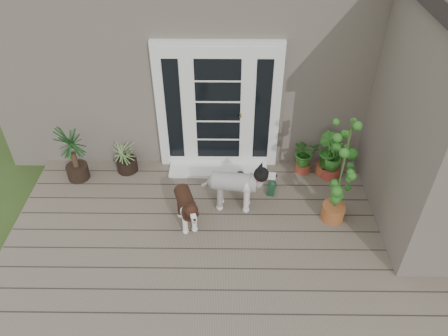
{
  "coord_description": "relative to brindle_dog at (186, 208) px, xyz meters",
  "views": [
    {
      "loc": [
        -0.05,
        -3.12,
        4.64
      ],
      "look_at": [
        -0.1,
        1.75,
        0.7
      ],
      "focal_mm": 34.65,
      "sensor_mm": 36.0,
      "label": 1
    }
  ],
  "objects": [
    {
      "name": "door_unit",
      "position": [
        0.42,
        1.4,
        0.77
      ],
      "size": [
        1.9,
        0.14,
        2.15
      ],
      "primitive_type": "cube",
      "color": "white",
      "rests_on": "deck"
    },
    {
      "name": "sapling",
      "position": [
        2.09,
        0.13,
        0.58
      ],
      "size": [
        0.57,
        0.57,
        1.76
      ],
      "primitive_type": null,
      "rotation": [
        0.0,
        0.0,
        0.1
      ],
      "color": "#1A5117",
      "rests_on": "deck"
    },
    {
      "name": "deck",
      "position": [
        0.62,
        -0.8,
        -0.36
      ],
      "size": [
        6.2,
        4.6,
        0.12
      ],
      "primitive_type": "cube",
      "color": "#6B5B4C",
      "rests_on": "ground"
    },
    {
      "name": "spider_plant",
      "position": [
        -1.08,
        1.2,
        -0.01
      ],
      "size": [
        0.73,
        0.73,
        0.59
      ],
      "primitive_type": null,
      "rotation": [
        0.0,
        0.0,
        0.39
      ],
      "color": "#89A867",
      "rests_on": "deck"
    },
    {
      "name": "house_main",
      "position": [
        0.62,
        3.45,
        1.13
      ],
      "size": [
        7.4,
        4.0,
        3.1
      ],
      "primitive_type": "cube",
      "color": "#665E54",
      "rests_on": "ground"
    },
    {
      "name": "clog_right",
      "position": [
        1.26,
        0.72,
        -0.26
      ],
      "size": [
        0.21,
        0.34,
        0.1
      ],
      "primitive_type": null,
      "rotation": [
        0.0,
        0.0,
        -0.22
      ],
      "color": "#153621",
      "rests_on": "deck"
    },
    {
      "name": "white_dog",
      "position": [
        0.67,
        0.35,
        0.05
      ],
      "size": [
        0.89,
        0.45,
        0.71
      ],
      "primitive_type": null,
      "rotation": [
        0.0,
        0.0,
        -1.67
      ],
      "color": "beige",
      "rests_on": "deck"
    },
    {
      "name": "herb_c",
      "position": [
        2.23,
        1.09,
        -0.02
      ],
      "size": [
        0.38,
        0.38,
        0.56
      ],
      "primitive_type": "imported",
      "rotation": [
        0.0,
        0.0,
        4.65
      ],
      "color": "#1D6521",
      "rests_on": "deck"
    },
    {
      "name": "clog_left",
      "position": [
        0.79,
        0.95,
        -0.26
      ],
      "size": [
        0.2,
        0.33,
        0.09
      ],
      "primitive_type": null,
      "rotation": [
        0.0,
        0.0,
        0.18
      ],
      "color": "black",
      "rests_on": "deck"
    },
    {
      "name": "yucca",
      "position": [
        -1.83,
        1.0,
        0.17
      ],
      "size": [
        0.79,
        0.79,
        0.94
      ],
      "primitive_type": null,
      "rotation": [
        0.0,
        0.0,
        0.24
      ],
      "color": "black",
      "rests_on": "deck"
    },
    {
      "name": "herb_b",
      "position": [
        2.14,
        1.17,
        -0.04
      ],
      "size": [
        0.48,
        0.48,
        0.54
      ],
      "primitive_type": "imported",
      "rotation": [
        0.0,
        0.0,
        2.03
      ],
      "color": "#215E1A",
      "rests_on": "deck"
    },
    {
      "name": "brindle_dog",
      "position": [
        0.0,
        0.0,
        0.0
      ],
      "size": [
        0.53,
        0.79,
        0.61
      ],
      "primitive_type": null,
      "rotation": [
        0.0,
        0.0,
        3.46
      ],
      "color": "#3C2215",
      "rests_on": "deck"
    },
    {
      "name": "door_step",
      "position": [
        0.42,
        1.2,
        -0.28
      ],
      "size": [
        1.6,
        0.4,
        0.05
      ],
      "primitive_type": "cube",
      "color": "white",
      "rests_on": "deck"
    },
    {
      "name": "herb_a",
      "position": [
        1.8,
        1.2,
        -0.04
      ],
      "size": [
        0.52,
        0.52,
        0.53
      ],
      "primitive_type": "imported",
      "rotation": [
        0.0,
        0.0,
        0.31
      ],
      "color": "#22641C",
      "rests_on": "deck"
    }
  ]
}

